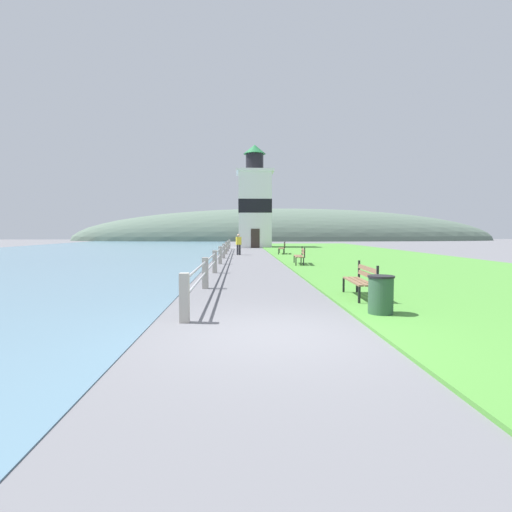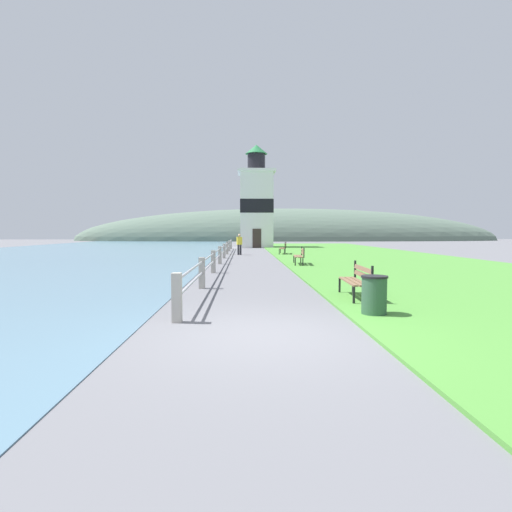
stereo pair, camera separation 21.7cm
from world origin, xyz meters
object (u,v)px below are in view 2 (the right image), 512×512
(lighthouse, at_px, (256,204))
(person_strolling, at_px, (239,244))
(park_bench_near, at_px, (357,279))
(trash_bin, at_px, (374,296))
(park_bench_midway, at_px, (300,255))
(park_bench_far, at_px, (284,247))

(lighthouse, relative_size, person_strolling, 7.09)
(park_bench_near, distance_m, trash_bin, 2.03)
(person_strolling, height_order, trash_bin, person_strolling)
(person_strolling, bearing_deg, park_bench_near, 172.18)
(person_strolling, bearing_deg, park_bench_midway, -177.96)
(park_bench_near, distance_m, person_strolling, 19.63)
(park_bench_far, bearing_deg, lighthouse, -75.26)
(trash_bin, bearing_deg, park_bench_midway, 89.02)
(park_bench_near, xyz_separation_m, trash_bin, (-0.23, -2.02, -0.11))
(park_bench_near, bearing_deg, person_strolling, -78.04)
(park_bench_far, xyz_separation_m, trash_bin, (-0.31, -21.70, -0.12))
(park_bench_midway, xyz_separation_m, trash_bin, (-0.21, -12.26, -0.12))
(park_bench_near, relative_size, trash_bin, 2.11)
(park_bench_near, height_order, trash_bin, park_bench_near)
(lighthouse, xyz_separation_m, trash_bin, (1.31, -35.23, -4.27))
(park_bench_near, distance_m, park_bench_far, 19.69)
(park_bench_near, relative_size, lighthouse, 0.16)
(lighthouse, bearing_deg, park_bench_near, -87.36)
(lighthouse, distance_m, person_strolling, 14.47)
(lighthouse, bearing_deg, trash_bin, -87.88)
(lighthouse, bearing_deg, park_bench_far, -83.20)
(park_bench_far, height_order, person_strolling, person_strolling)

